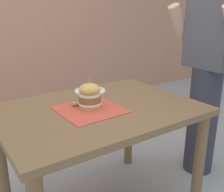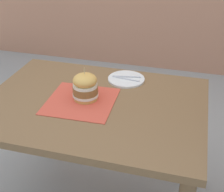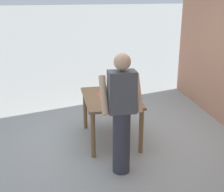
{
  "view_description": "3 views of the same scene",
  "coord_description": "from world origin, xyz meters",
  "px_view_note": "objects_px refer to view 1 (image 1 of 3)",
  "views": [
    {
      "loc": [
        1.27,
        -0.76,
        1.32
      ],
      "look_at": [
        0.0,
        0.1,
        0.82
      ],
      "focal_mm": 42.0,
      "sensor_mm": 36.0,
      "label": 1
    },
    {
      "loc": [
        1.34,
        0.47,
        1.62
      ],
      "look_at": [
        0.0,
        0.1,
        0.82
      ],
      "focal_mm": 50.0,
      "sensor_mm": 36.0,
      "label": 2
    },
    {
      "loc": [
        0.9,
        4.69,
        2.48
      ],
      "look_at": [
        0.0,
        0.1,
        0.82
      ],
      "focal_mm": 50.0,
      "sensor_mm": 36.0,
      "label": 3
    }
  ],
  "objects_px": {
    "patio_table": "(99,125)",
    "sandwich": "(90,96)",
    "parked_car_near_curb": "(157,25)",
    "side_plate_with_forks": "(90,91)",
    "diner_across_table": "(208,69)",
    "pickle_spear": "(78,103)"
  },
  "relations": [
    {
      "from": "side_plate_with_forks",
      "to": "diner_across_table",
      "type": "distance_m",
      "value": 0.93
    },
    {
      "from": "sandwich",
      "to": "parked_car_near_curb",
      "type": "height_order",
      "value": "parked_car_near_curb"
    },
    {
      "from": "pickle_spear",
      "to": "side_plate_with_forks",
      "type": "bearing_deg",
      "value": 136.22
    },
    {
      "from": "patio_table",
      "to": "parked_car_near_curb",
      "type": "distance_m",
      "value": 10.03
    },
    {
      "from": "sandwich",
      "to": "side_plate_with_forks",
      "type": "height_order",
      "value": "sandwich"
    },
    {
      "from": "pickle_spear",
      "to": "diner_across_table",
      "type": "relative_size",
      "value": 0.05
    },
    {
      "from": "sandwich",
      "to": "patio_table",
      "type": "bearing_deg",
      "value": 75.47
    },
    {
      "from": "sandwich",
      "to": "pickle_spear",
      "type": "height_order",
      "value": "sandwich"
    },
    {
      "from": "diner_across_table",
      "to": "side_plate_with_forks",
      "type": "bearing_deg",
      "value": -111.07
    },
    {
      "from": "sandwich",
      "to": "pickle_spear",
      "type": "bearing_deg",
      "value": -148.24
    },
    {
      "from": "patio_table",
      "to": "pickle_spear",
      "type": "height_order",
      "value": "pickle_spear"
    },
    {
      "from": "patio_table",
      "to": "side_plate_with_forks",
      "type": "relative_size",
      "value": 5.34
    },
    {
      "from": "diner_across_table",
      "to": "parked_car_near_curb",
      "type": "height_order",
      "value": "diner_across_table"
    },
    {
      "from": "sandwich",
      "to": "side_plate_with_forks",
      "type": "bearing_deg",
      "value": 150.45
    },
    {
      "from": "parked_car_near_curb",
      "to": "patio_table",
      "type": "bearing_deg",
      "value": -45.4
    },
    {
      "from": "diner_across_table",
      "to": "parked_car_near_curb",
      "type": "relative_size",
      "value": 0.4
    },
    {
      "from": "patio_table",
      "to": "sandwich",
      "type": "relative_size",
      "value": 6.42
    },
    {
      "from": "pickle_spear",
      "to": "diner_across_table",
      "type": "height_order",
      "value": "diner_across_table"
    },
    {
      "from": "patio_table",
      "to": "side_plate_with_forks",
      "type": "distance_m",
      "value": 0.34
    },
    {
      "from": "patio_table",
      "to": "pickle_spear",
      "type": "relative_size",
      "value": 14.37
    },
    {
      "from": "side_plate_with_forks",
      "to": "diner_across_table",
      "type": "relative_size",
      "value": 0.13
    },
    {
      "from": "patio_table",
      "to": "pickle_spear",
      "type": "xyz_separation_m",
      "value": [
        -0.08,
        -0.09,
        0.14
      ]
    }
  ]
}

